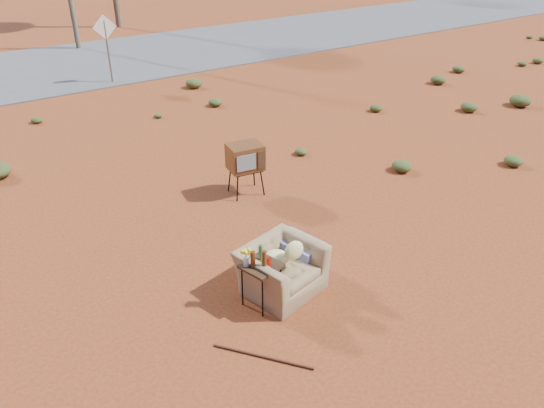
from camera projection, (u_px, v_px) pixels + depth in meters
ground at (283, 282)px, 8.31m from camera, size 140.00×140.00×0.00m
highway at (44, 69)px, 19.12m from camera, size 140.00×7.00×0.04m
armchair at (285, 261)px, 8.00m from camera, size 1.46×1.14×1.01m
tv_unit at (245, 158)px, 10.50m from camera, size 0.73×0.62×1.07m
side_table at (258, 264)px, 7.50m from camera, size 0.60×0.60×0.99m
rusty_bar at (263, 357)px, 6.91m from camera, size 0.88×1.10×0.04m
road_sign at (106, 37)px, 16.96m from camera, size 0.78×0.06×2.19m
scrub_patch at (128, 182)px, 11.02m from camera, size 17.49×8.07×0.33m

